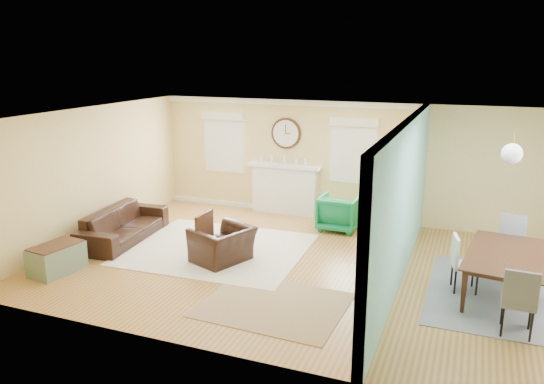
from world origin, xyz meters
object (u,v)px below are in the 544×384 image
Objects in this scene: eames_chair at (223,245)px; green_chair at (339,213)px; sofa at (124,225)px; credenza at (388,236)px; dining_table at (507,275)px.

green_chair is at bearing 171.07° from eames_chair.
eames_chair is (2.33, -0.31, -0.00)m from sofa.
sofa is 1.35× the size of credenza.
sofa is at bearing 97.15° from dining_table.
credenza reaches higher than green_chair.
eames_chair is 2.98m from credenza.
credenza is 0.84× the size of dining_table.
dining_table is at bearing -26.57° from credenza.
credenza reaches higher than sofa.
eames_chair is 0.60× the size of credenza.
credenza reaches higher than eames_chair.
credenza is (5.01, 0.98, 0.08)m from sofa.
sofa is 2.35m from eames_chair.
dining_table is (4.63, 0.32, 0.03)m from eames_chair.
sofa is 2.25× the size of eames_chair.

